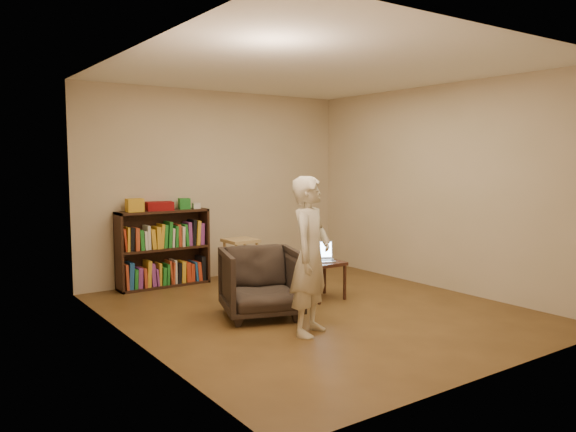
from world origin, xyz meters
TOP-DOWN VIEW (x-y plane):
  - floor at (0.00, 0.00)m, footprint 4.50×4.50m
  - ceiling at (0.00, 0.00)m, footprint 4.50×4.50m
  - wall_back at (0.00, 2.25)m, footprint 4.00×0.00m
  - wall_left at (-2.00, 0.00)m, footprint 0.00×4.50m
  - wall_right at (2.00, 0.00)m, footprint 0.00×4.50m
  - bookshelf at (-0.89, 2.09)m, footprint 1.20×0.30m
  - box_yellow at (-1.26, 2.08)m, footprint 0.21×0.16m
  - red_cloth at (-0.92, 2.10)m, footprint 0.38×0.31m
  - box_green at (-0.58, 2.10)m, footprint 0.17×0.17m
  - box_white at (-0.42, 2.06)m, footprint 0.11×0.11m
  - stool at (0.07, 1.74)m, footprint 0.41×0.41m
  - armchair at (-0.62, 0.13)m, footprint 1.00×1.01m
  - side_table at (0.39, 0.37)m, footprint 0.44×0.44m
  - laptop at (0.41, 0.41)m, footprint 0.39×0.37m
  - person at (-0.54, -0.62)m, footprint 0.65×0.59m

SIDE VIEW (x-z plane):
  - floor at x=0.00m, z-range 0.00..0.00m
  - armchair at x=-0.62m, z-range 0.00..0.73m
  - side_table at x=0.39m, z-range 0.15..0.60m
  - bookshelf at x=-0.89m, z-range -0.06..0.94m
  - stool at x=0.07m, z-range 0.18..0.77m
  - laptop at x=0.41m, z-range 0.39..0.62m
  - person at x=-0.54m, z-range 0.00..1.50m
  - box_white at x=-0.42m, z-range 1.00..1.07m
  - red_cloth at x=-0.92m, z-range 1.00..1.11m
  - box_green at x=-0.58m, z-range 1.00..1.14m
  - box_yellow at x=-1.26m, z-range 1.00..1.17m
  - wall_back at x=0.00m, z-range -0.70..3.30m
  - wall_left at x=-2.00m, z-range -0.95..3.55m
  - wall_right at x=2.00m, z-range -0.95..3.55m
  - ceiling at x=0.00m, z-range 2.60..2.60m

